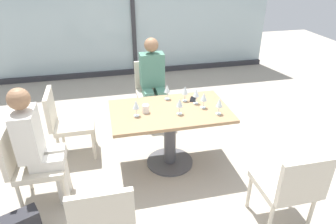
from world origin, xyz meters
The scene contains 19 objects.
ground_plane centered at (0.00, 0.00, 0.00)m, with size 12.00×12.00×0.00m, color #A89E8E.
window_wall_backdrop centered at (0.00, 3.20, 1.21)m, with size 5.70×0.10×2.70m.
dining_table_main centered at (0.00, 0.00, 0.54)m, with size 1.32×0.80×0.73m.
chair_side_end centered at (-1.48, -0.31, 0.50)m, with size 0.50×0.46×0.87m.
chair_near_window centered at (0.00, 1.18, 0.50)m, with size 0.46×0.51×0.87m.
chair_far_left centered at (-1.19, 0.47, 0.50)m, with size 0.50×0.46×0.87m.
chair_front_left centered at (-0.80, -1.18, 0.50)m, with size 0.46×0.50×0.87m.
chair_front_right centered at (0.80, -1.18, 0.50)m, with size 0.46×0.50×0.87m.
person_side_end centered at (-1.37, -0.31, 0.70)m, with size 0.39×0.34×1.26m.
person_near_window centered at (0.00, 1.08, 0.70)m, with size 0.34×0.39×1.26m.
wine_glass_0 centered at (0.49, -0.21, 0.86)m, with size 0.07×0.07×0.18m.
wine_glass_1 centered at (0.33, 0.09, 0.86)m, with size 0.07×0.07×0.18m.
wine_glass_2 centered at (0.08, -0.12, 0.86)m, with size 0.07×0.07×0.18m.
wine_glass_3 centered at (0.38, -0.03, 0.86)m, with size 0.07×0.07×0.18m.
wine_glass_4 centered at (-0.38, -0.06, 0.86)m, with size 0.07×0.07×0.18m.
wine_glass_5 centered at (0.22, 0.19, 0.86)m, with size 0.07×0.07×0.18m.
wine_glass_6 centered at (0.03, 0.28, 0.86)m, with size 0.07×0.07×0.18m.
coffee_cup centered at (-0.27, 0.00, 0.78)m, with size 0.08×0.08×0.09m, color white.
cell_phone_on_table centered at (0.33, 0.20, 0.73)m, with size 0.07×0.14×0.01m, color black.
Camera 1 is at (-0.69, -2.92, 2.30)m, focal length 32.41 mm.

